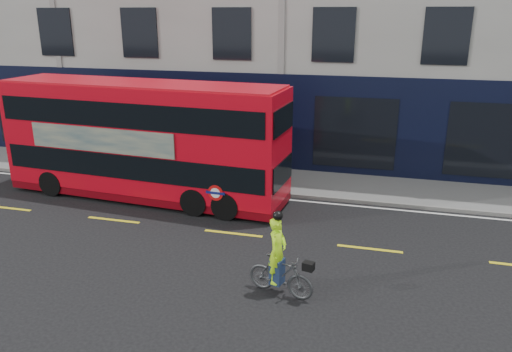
% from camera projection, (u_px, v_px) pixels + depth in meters
% --- Properties ---
extents(ground, '(120.00, 120.00, 0.00)m').
position_uv_depth(ground, '(217.00, 256.00, 13.55)').
color(ground, black).
rests_on(ground, ground).
extents(pavement, '(60.00, 3.00, 0.12)m').
position_uv_depth(pavement, '(271.00, 180.00, 19.51)').
color(pavement, slate).
rests_on(pavement, ground).
extents(kerb, '(60.00, 0.12, 0.13)m').
position_uv_depth(kerb, '(262.00, 193.00, 18.13)').
color(kerb, slate).
rests_on(kerb, ground).
extents(road_edge_line, '(58.00, 0.10, 0.01)m').
position_uv_depth(road_edge_line, '(260.00, 197.00, 17.87)').
color(road_edge_line, silver).
rests_on(road_edge_line, ground).
extents(lane_dashes, '(58.00, 0.12, 0.01)m').
position_uv_depth(lane_dashes, '(233.00, 233.00, 14.93)').
color(lane_dashes, gold).
rests_on(lane_dashes, ground).
extents(bus, '(10.26, 3.05, 4.08)m').
position_uv_depth(bus, '(145.00, 140.00, 17.31)').
color(bus, red).
rests_on(bus, ground).
extents(cyclist, '(1.71, 0.85, 2.08)m').
position_uv_depth(cyclist, '(280.00, 267.00, 11.52)').
color(cyclist, '#404345').
rests_on(cyclist, ground).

